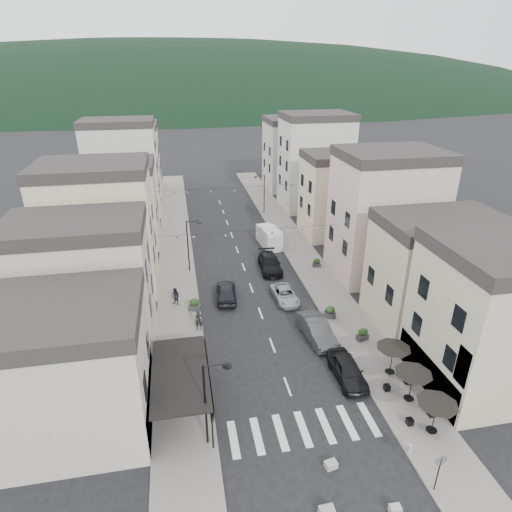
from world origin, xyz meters
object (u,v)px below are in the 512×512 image
(parked_car_c, at_px, (285,295))
(parked_car_e, at_px, (226,292))
(pedestrian_b, at_px, (176,297))
(parked_car_a, at_px, (347,370))
(delivery_van, at_px, (269,237))
(parked_car_b, at_px, (317,329))
(parked_car_d, at_px, (270,263))
(pedestrian_a, at_px, (199,320))

(parked_car_c, distance_m, parked_car_e, 5.75)
(parked_car_e, bearing_deg, pedestrian_b, 10.04)
(parked_car_a, bearing_deg, parked_car_e, 118.38)
(parked_car_a, xyz_separation_m, parked_car_e, (-7.32, 13.25, 0.01))
(parked_car_a, relative_size, parked_car_c, 1.05)
(parked_car_e, distance_m, delivery_van, 14.23)
(parked_car_c, height_order, parked_car_e, parked_car_e)
(parked_car_b, height_order, pedestrian_b, pedestrian_b)
(parked_car_b, height_order, parked_car_d, parked_car_b)
(pedestrian_a, bearing_deg, pedestrian_b, 114.09)
(parked_car_d, bearing_deg, parked_car_a, -81.96)
(parked_car_e, xyz_separation_m, pedestrian_b, (-4.90, -0.41, 0.19))
(pedestrian_a, bearing_deg, parked_car_e, 60.24)
(pedestrian_a, distance_m, pedestrian_b, 4.93)
(parked_car_c, bearing_deg, parked_car_a, -84.94)
(parked_car_e, bearing_deg, pedestrian_a, 64.09)
(parked_car_a, relative_size, parked_car_e, 0.98)
(parked_car_e, relative_size, pedestrian_b, 2.69)
(parked_car_e, height_order, delivery_van, delivery_van)
(parked_car_a, xyz_separation_m, pedestrian_a, (-10.32, 8.29, 0.23))
(parked_car_a, xyz_separation_m, delivery_van, (-0.31, 25.62, 0.39))
(pedestrian_b, bearing_deg, delivery_van, 86.35)
(parked_car_b, relative_size, parked_car_d, 0.95)
(delivery_van, bearing_deg, parked_car_b, -96.88)
(parked_car_e, bearing_deg, parked_car_c, 172.09)
(parked_car_c, height_order, pedestrian_b, pedestrian_b)
(parked_car_a, relative_size, pedestrian_a, 2.57)
(parked_car_e, bearing_deg, parked_car_b, 135.42)
(parked_car_d, relative_size, pedestrian_a, 3.03)
(delivery_van, distance_m, pedestrian_b, 17.47)
(delivery_van, bearing_deg, parked_car_e, -125.47)
(parked_car_a, bearing_deg, parked_car_d, 94.69)
(parked_car_e, bearing_deg, parked_car_a, 124.19)
(parked_car_a, bearing_deg, parked_car_b, 96.33)
(parked_car_b, height_order, parked_car_e, parked_car_b)
(parked_car_a, height_order, pedestrian_b, pedestrian_b)
(parked_car_b, distance_m, delivery_van, 20.30)
(parked_car_a, height_order, delivery_van, delivery_van)
(pedestrian_a, relative_size, pedestrian_b, 1.03)
(delivery_van, relative_size, pedestrian_b, 2.94)
(parked_car_e, bearing_deg, parked_car_d, -130.19)
(parked_car_e, xyz_separation_m, delivery_van, (7.01, 12.38, 0.37))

